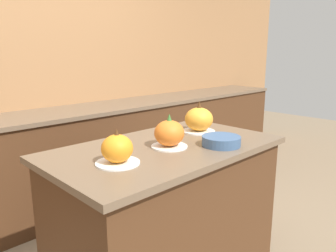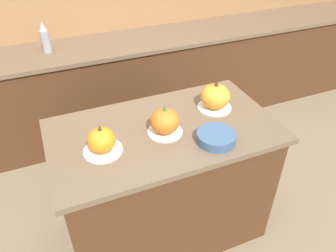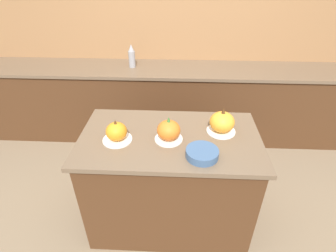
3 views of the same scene
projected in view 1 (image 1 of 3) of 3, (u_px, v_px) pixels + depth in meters
wall_back at (36, 71)px, 2.94m from camera, size 8.00×0.06×2.50m
kitchen_island at (166, 218)px, 1.94m from camera, size 1.33×0.76×0.90m
back_counter at (59, 163)px, 2.89m from camera, size 6.00×0.60×0.91m
pumpkin_cake_left at (117, 150)px, 1.53m from camera, size 0.21×0.21×0.17m
pumpkin_cake_center at (169, 134)px, 1.79m from camera, size 0.20×0.20×0.19m
pumpkin_cake_right at (199, 120)px, 2.14m from camera, size 0.21×0.21×0.21m
mixing_bowl at (221, 141)px, 1.83m from camera, size 0.22×0.22×0.05m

